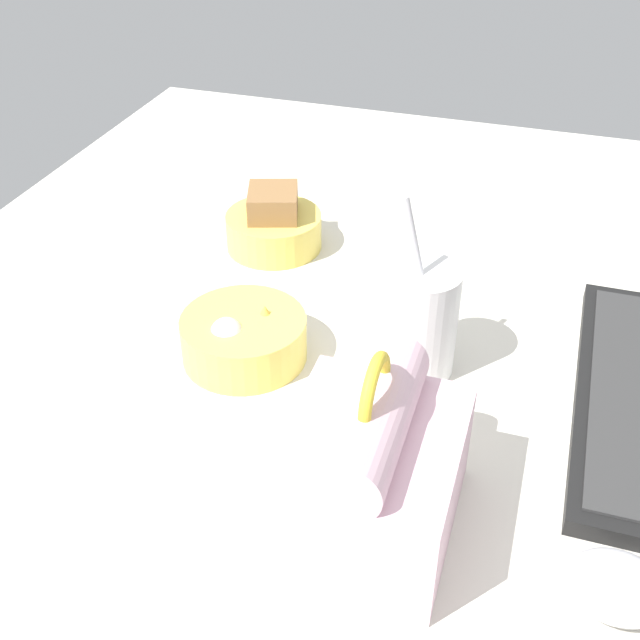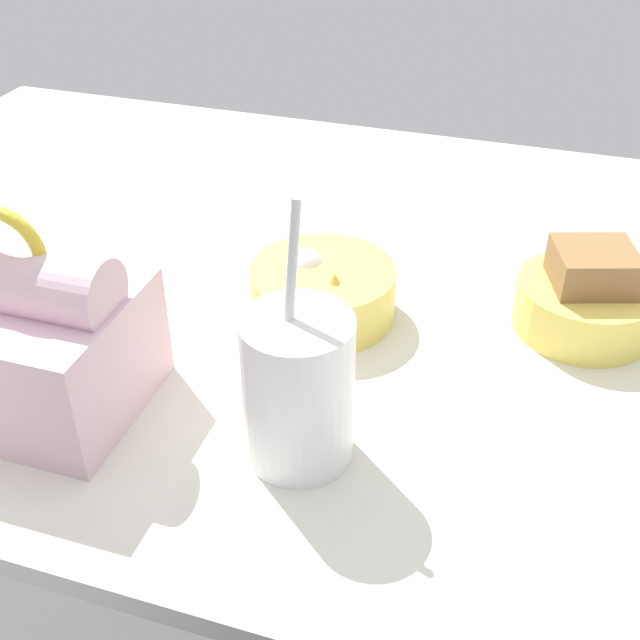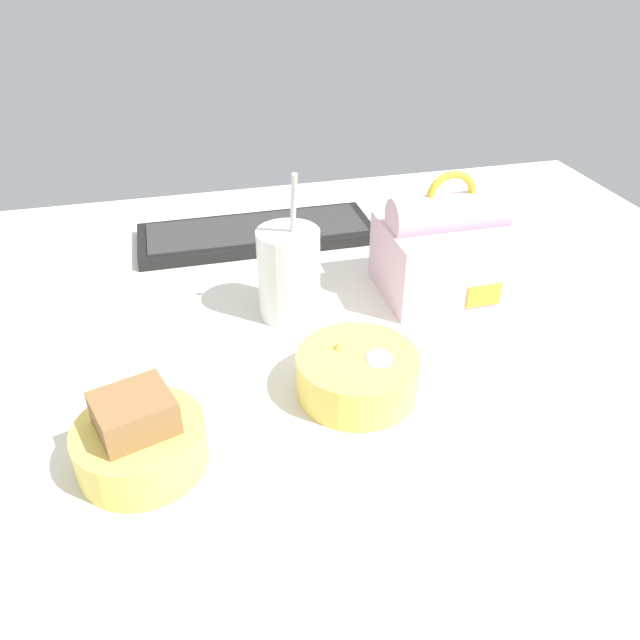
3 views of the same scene
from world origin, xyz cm
name	(u,v)px [view 1 (image 1 of 3)]	position (x,y,z in cm)	size (l,w,h in cm)	color
desk_surface	(336,352)	(0.00, 0.00, 1.00)	(140.00, 110.00, 2.00)	silver
lunch_bag	(370,469)	(23.07, 9.79, 8.30)	(16.85, 14.17, 17.55)	beige
soup_cup	(418,319)	(1.21, 9.08, 8.27)	(8.05, 8.05, 20.07)	white
bento_bowl_sandwich	(274,226)	(-18.16, -14.00, 5.05)	(12.46, 12.46, 8.17)	#EFD65B
bento_bowl_snacks	(245,337)	(4.99, -8.71, 4.65)	(13.41, 13.41, 6.01)	#EFD65B
computer_mouse	(617,587)	(24.93, 29.79, 3.80)	(6.74, 7.84, 3.60)	silver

